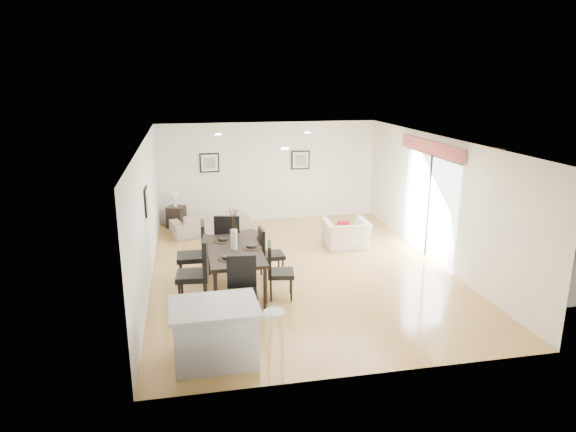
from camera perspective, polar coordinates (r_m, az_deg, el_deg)
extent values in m
plane|color=tan|center=(10.77, 1.30, -5.93)|extent=(8.00, 8.00, 0.00)
cube|color=white|center=(14.20, -2.20, 4.95)|extent=(6.00, 0.04, 2.70)
cube|color=white|center=(6.70, 8.88, -7.25)|extent=(6.00, 0.04, 2.70)
cube|color=white|center=(10.15, -15.43, 0.19)|extent=(0.04, 8.00, 2.70)
cube|color=white|center=(11.38, 16.26, 1.74)|extent=(0.04, 8.00, 2.70)
cube|color=white|center=(10.11, 1.39, 8.49)|extent=(6.00, 8.00, 0.02)
imported|color=gray|center=(13.23, -8.62, -0.73)|extent=(2.08, 1.22, 0.57)
imported|color=silver|center=(12.09, 6.44, -2.00)|extent=(1.03, 0.91, 0.65)
imported|color=#385E28|center=(12.75, 26.39, -2.76)|extent=(0.65, 0.60, 0.59)
imported|color=#385E28|center=(14.27, 23.36, -0.29)|extent=(0.42, 0.42, 0.74)
cube|color=black|center=(9.54, -5.99, -3.86)|extent=(1.00, 1.97, 0.07)
cylinder|color=black|center=(8.81, -8.04, -8.45)|extent=(0.08, 0.08, 0.75)
cylinder|color=black|center=(10.50, -8.78, -4.49)|extent=(0.08, 0.08, 0.75)
cylinder|color=black|center=(8.89, -2.53, -8.07)|extent=(0.08, 0.08, 0.75)
cylinder|color=black|center=(10.57, -4.18, -4.21)|extent=(0.08, 0.08, 0.75)
cube|color=black|center=(9.13, -10.58, -6.53)|extent=(0.59, 0.59, 0.09)
cube|color=black|center=(8.99, -9.17, -4.46)|extent=(0.12, 0.55, 0.65)
cylinder|color=black|center=(9.46, -11.70, -7.74)|extent=(0.04, 0.04, 0.50)
cylinder|color=black|center=(9.42, -9.09, -7.69)|extent=(0.04, 0.04, 0.50)
cylinder|color=black|center=(9.07, -11.94, -8.79)|extent=(0.04, 0.04, 0.50)
cylinder|color=black|center=(9.03, -9.21, -8.75)|extent=(0.04, 0.04, 0.50)
cube|color=black|center=(10.04, -10.68, -4.49)|extent=(0.56, 0.56, 0.09)
cube|color=black|center=(9.93, -9.42, -2.57)|extent=(0.08, 0.54, 0.65)
cylinder|color=black|center=(10.35, -11.78, -5.69)|extent=(0.04, 0.04, 0.50)
cylinder|color=black|center=(10.34, -9.41, -5.58)|extent=(0.04, 0.04, 0.50)
cylinder|color=black|center=(9.96, -11.84, -6.55)|extent=(0.04, 0.04, 0.50)
cylinder|color=black|center=(9.95, -9.37, -6.45)|extent=(0.04, 0.04, 0.50)
cube|color=black|center=(9.29, -0.81, -6.40)|extent=(0.53, 0.53, 0.08)
cube|color=black|center=(9.18, -2.07, -4.73)|extent=(0.13, 0.47, 0.55)
cylinder|color=black|center=(9.23, 0.37, -8.25)|extent=(0.04, 0.04, 0.42)
cylinder|color=black|center=(9.22, -1.90, -8.29)|extent=(0.04, 0.04, 0.42)
cylinder|color=black|center=(9.56, 0.26, -7.38)|extent=(0.04, 0.04, 0.42)
cylinder|color=black|center=(9.55, -1.93, -7.42)|extent=(0.04, 0.04, 0.42)
cube|color=black|center=(10.19, -1.82, -4.40)|extent=(0.49, 0.49, 0.08)
cube|color=black|center=(10.06, -2.96, -2.91)|extent=(0.08, 0.47, 0.56)
cylinder|color=black|center=(10.15, -0.57, -5.99)|extent=(0.04, 0.04, 0.42)
cylinder|color=black|center=(10.08, -2.60, -6.17)|extent=(0.04, 0.04, 0.42)
cylinder|color=black|center=(10.48, -1.04, -5.29)|extent=(0.04, 0.04, 0.42)
cylinder|color=black|center=(10.41, -3.00, -5.46)|extent=(0.04, 0.04, 0.42)
cube|color=black|center=(8.44, -5.07, -8.65)|extent=(0.52, 0.52, 0.08)
cube|color=black|center=(8.51, -5.17, -6.20)|extent=(0.49, 0.10, 0.58)
cylinder|color=black|center=(8.37, -6.30, -10.86)|extent=(0.04, 0.04, 0.44)
cylinder|color=black|center=(8.71, -6.34, -9.77)|extent=(0.04, 0.04, 0.44)
cylinder|color=black|center=(8.38, -3.67, -10.76)|extent=(0.04, 0.04, 0.44)
cylinder|color=black|center=(8.72, -3.82, -9.67)|extent=(0.04, 0.04, 0.44)
cube|color=black|center=(10.85, -6.62, -2.94)|extent=(0.61, 0.61, 0.09)
cube|color=black|center=(10.54, -6.79, -1.62)|extent=(0.53, 0.16, 0.62)
cylinder|color=black|center=(11.12, -5.42, -4.00)|extent=(0.04, 0.04, 0.48)
cylinder|color=black|center=(10.73, -5.58, -4.72)|extent=(0.04, 0.04, 0.48)
cylinder|color=black|center=(11.15, -7.52, -3.99)|extent=(0.04, 0.04, 0.48)
cylinder|color=black|center=(10.77, -7.76, -4.71)|extent=(0.04, 0.04, 0.48)
cylinder|color=white|center=(9.47, -6.03, -2.60)|extent=(0.13, 0.13, 0.38)
cylinder|color=black|center=(9.56, -4.07, -3.53)|extent=(0.37, 0.37, 0.01)
cylinder|color=black|center=(9.55, -4.07, -3.35)|extent=(0.19, 0.19, 0.05)
cylinder|color=black|center=(10.00, -7.20, -2.76)|extent=(0.37, 0.37, 0.01)
cylinder|color=black|center=(9.99, -7.21, -2.58)|extent=(0.19, 0.19, 0.05)
cylinder|color=black|center=(9.03, -6.71, -4.74)|extent=(0.37, 0.37, 0.01)
cylinder|color=black|center=(9.02, -6.71, -4.55)|extent=(0.19, 0.19, 0.05)
cube|color=black|center=(11.83, -5.39, -3.01)|extent=(1.13, 0.91, 0.39)
cube|color=black|center=(13.96, -12.32, -0.08)|extent=(0.55, 0.55, 0.56)
cylinder|color=white|center=(13.87, -12.40, 1.37)|extent=(0.09, 0.09, 0.17)
cone|color=beige|center=(13.83, -12.45, 2.16)|extent=(0.21, 0.21, 0.22)
cube|color=maroon|center=(11.92, 6.18, -1.26)|extent=(0.31, 0.13, 0.30)
cube|color=silver|center=(7.44, -8.11, -12.92)|extent=(1.15, 0.87, 0.80)
cube|color=#B6B6B8|center=(7.25, -8.24, -9.94)|extent=(1.24, 0.97, 0.06)
cylinder|color=white|center=(7.40, -1.53, -10.69)|extent=(0.31, 0.31, 0.05)
cylinder|color=silver|center=(7.66, -0.87, -12.50)|extent=(0.02, 0.02, 0.65)
cylinder|color=silver|center=(7.63, -2.42, -12.63)|extent=(0.02, 0.02, 0.65)
cylinder|color=silver|center=(7.45, -2.17, -13.36)|extent=(0.02, 0.02, 0.65)
cylinder|color=silver|center=(7.48, -0.57, -13.22)|extent=(0.02, 0.02, 0.65)
cube|color=black|center=(13.96, -8.72, 5.86)|extent=(0.52, 0.03, 0.52)
cube|color=white|center=(13.96, -8.72, 5.86)|extent=(0.44, 0.04, 0.44)
cube|color=#5B5B56|center=(13.96, -8.72, 5.86)|extent=(0.30, 0.04, 0.30)
cube|color=black|center=(14.29, 1.40, 6.24)|extent=(0.52, 0.03, 0.52)
cube|color=white|center=(14.29, 1.40, 6.24)|extent=(0.44, 0.04, 0.44)
cube|color=#5B5B56|center=(14.29, 1.40, 6.24)|extent=(0.30, 0.04, 0.30)
cube|color=black|center=(9.88, -15.45, 1.59)|extent=(0.03, 0.52, 0.52)
cube|color=white|center=(9.88, -15.45, 1.59)|extent=(0.04, 0.44, 0.44)
cube|color=#5B5B56|center=(9.88, -15.45, 1.59)|extent=(0.04, 0.30, 0.30)
cube|color=white|center=(11.68, 15.42, 1.00)|extent=(0.02, 2.40, 2.25)
cube|color=black|center=(11.67, 15.34, 1.00)|extent=(0.03, 0.05, 2.25)
cube|color=black|center=(11.45, 15.74, 6.56)|extent=(0.03, 2.50, 0.05)
cube|color=maroon|center=(11.41, 15.62, 7.35)|extent=(0.10, 2.70, 0.28)
plane|color=gray|center=(13.00, 23.08, -3.42)|extent=(6.00, 6.00, 0.00)
cube|color=#2C2C2E|center=(13.47, 27.71, 0.66)|extent=(0.08, 5.50, 1.80)
cube|color=maroon|center=(15.25, 21.76, 3.25)|extent=(0.35, 0.35, 2.00)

